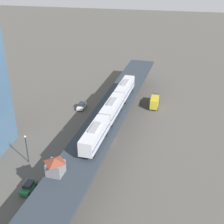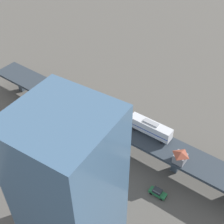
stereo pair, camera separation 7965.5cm
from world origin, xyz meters
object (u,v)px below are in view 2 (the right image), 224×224
Objects in this scene: delivery_truck at (71,90)px; office_tower at (70,189)px; signal_hut at (180,157)px; street_car_white at (43,136)px; subway_train at (112,109)px; street_car_green at (158,192)px; street_lamp at (118,181)px.

office_tower is (40.94, 32.82, 16.24)m from delivery_truck.
signal_hut reaches higher than street_car_white.
office_tower is (19.45, 26.90, 17.06)m from street_car_white.
signal_hut is 47.82m from delivery_truck.
delivery_truck is (-14.49, -45.06, -6.81)m from signal_hut.
street_car_green is (12.63, 21.10, -8.37)m from subway_train.
street_car_white is at bearing -79.85° from signal_hut.
street_car_green is at bearing 152.02° from office_tower.
subway_train is 25.98m from street_car_green.
street_car_green is at bearing 59.10° from subway_train.
street_lamp is at bearing 81.67° from street_car_white.
signal_hut is 0.77× the size of street_car_white.
street_car_white is 28.84m from street_lamp.
delivery_truck is 1.04× the size of street_lamp.
delivery_truck is at bearing -164.60° from street_car_white.
street_lamp is (25.65, 34.29, 2.35)m from delivery_truck.
street_lamp is at bearing -44.00° from signal_hut.
street_car_white is at bearing -90.00° from street_car_green.
signal_hut is at bearing 164.75° from street_car_green.
street_car_green is 10.29m from street_lamp.
office_tower reaches higher than delivery_truck.
delivery_truck is (-8.86, -22.05, -7.55)m from subway_train.
street_car_green is 0.12× the size of office_tower.
office_tower is at bearing 38.71° from delivery_truck.
signal_hut is 10.53m from street_car_green.
street_car_green is 27.86m from office_tower.
street_lamp is at bearing 53.20° from delivery_truck.
subway_train is at bearing -143.91° from street_lamp.
office_tower reaches higher than subway_train.
street_lamp is (4.15, 28.36, 3.17)m from street_car_white.
street_car_white is 1.00× the size of street_car_green.
street_lamp reaches higher than delivery_truck.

